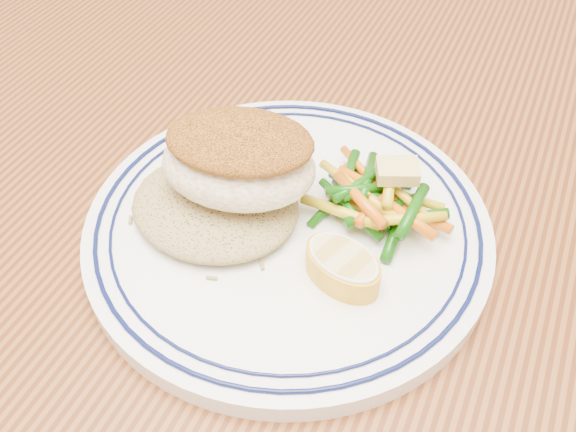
# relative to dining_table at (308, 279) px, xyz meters

# --- Properties ---
(dining_table) EXTENTS (1.50, 0.90, 0.75)m
(dining_table) POSITION_rel_dining_table_xyz_m (0.00, 0.00, 0.00)
(dining_table) COLOR #502610
(dining_table) RESTS_ON ground
(plate) EXTENTS (0.28, 0.28, 0.02)m
(plate) POSITION_rel_dining_table_xyz_m (-0.00, -0.04, 0.11)
(plate) COLOR white
(plate) RESTS_ON dining_table
(rice_pilaf) EXTENTS (0.12, 0.10, 0.02)m
(rice_pilaf) POSITION_rel_dining_table_xyz_m (-0.05, -0.06, 0.12)
(rice_pilaf) COLOR olive
(rice_pilaf) RESTS_ON plate
(fish_fillet) EXTENTS (0.12, 0.10, 0.05)m
(fish_fillet) POSITION_rel_dining_table_xyz_m (-0.04, -0.04, 0.15)
(fish_fillet) COLOR white
(fish_fillet) RESTS_ON rice_pilaf
(vegetable_pile) EXTENTS (0.10, 0.09, 0.03)m
(vegetable_pile) POSITION_rel_dining_table_xyz_m (0.05, -0.01, 0.13)
(vegetable_pile) COLOR #104C09
(vegetable_pile) RESTS_ON plate
(butter_pat) EXTENTS (0.03, 0.03, 0.01)m
(butter_pat) POSITION_rel_dining_table_xyz_m (0.06, 0.00, 0.14)
(butter_pat) COLOR #DABF6A
(butter_pat) RESTS_ON vegetable_pile
(lemon_wedge) EXTENTS (0.06, 0.06, 0.02)m
(lemon_wedge) POSITION_rel_dining_table_xyz_m (0.05, -0.07, 0.12)
(lemon_wedge) COLOR yellow
(lemon_wedge) RESTS_ON plate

